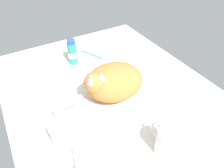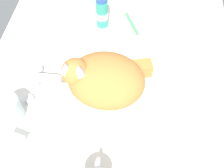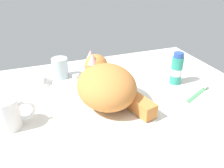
# 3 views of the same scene
# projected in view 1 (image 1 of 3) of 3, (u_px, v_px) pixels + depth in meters

# --- Properties ---
(ground_plane) EXTENTS (1.10, 0.83, 0.03)m
(ground_plane) POSITION_uv_depth(u_px,v_px,m) (114.00, 98.00, 0.86)
(ground_plane) COLOR silver
(sink_basin) EXTENTS (0.35, 0.35, 0.01)m
(sink_basin) POSITION_uv_depth(u_px,v_px,m) (114.00, 94.00, 0.85)
(sink_basin) COLOR silver
(sink_basin) RESTS_ON ground_plane
(faucet) EXTENTS (0.14, 0.11, 0.06)m
(faucet) POSITION_uv_depth(u_px,v_px,m) (63.00, 110.00, 0.75)
(faucet) COLOR silver
(faucet) RESTS_ON ground_plane
(cat) EXTENTS (0.22, 0.27, 0.15)m
(cat) POSITION_uv_depth(u_px,v_px,m) (112.00, 81.00, 0.80)
(cat) COLOR #D17F3D
(cat) RESTS_ON sink_basin
(coffee_mug) EXTENTS (0.12, 0.07, 0.09)m
(coffee_mug) POSITION_uv_depth(u_px,v_px,m) (167.00, 141.00, 0.63)
(coffee_mug) COLOR white
(coffee_mug) RESTS_ON ground_plane
(rinse_cup) EXTENTS (0.06, 0.06, 0.08)m
(rinse_cup) POSITION_uv_depth(u_px,v_px,m) (60.00, 135.00, 0.65)
(rinse_cup) COLOR silver
(rinse_cup) RESTS_ON ground_plane
(soap_dish) EXTENTS (0.09, 0.06, 0.01)m
(soap_dish) POSITION_uv_depth(u_px,v_px,m) (84.00, 162.00, 0.62)
(soap_dish) COLOR white
(soap_dish) RESTS_ON ground_plane
(soap_bar) EXTENTS (0.08, 0.07, 0.02)m
(soap_bar) POSITION_uv_depth(u_px,v_px,m) (83.00, 159.00, 0.61)
(soap_bar) COLOR silver
(soap_bar) RESTS_ON soap_dish
(toothpaste_bottle) EXTENTS (0.04, 0.04, 0.13)m
(toothpaste_bottle) POSITION_uv_depth(u_px,v_px,m) (72.00, 52.00, 0.99)
(toothpaste_bottle) COLOR teal
(toothpaste_bottle) RESTS_ON ground_plane
(toothbrush) EXTENTS (0.13, 0.07, 0.02)m
(toothbrush) POSITION_uv_depth(u_px,v_px,m) (90.00, 53.00, 1.09)
(toothbrush) COLOR #4CB266
(toothbrush) RESTS_ON ground_plane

